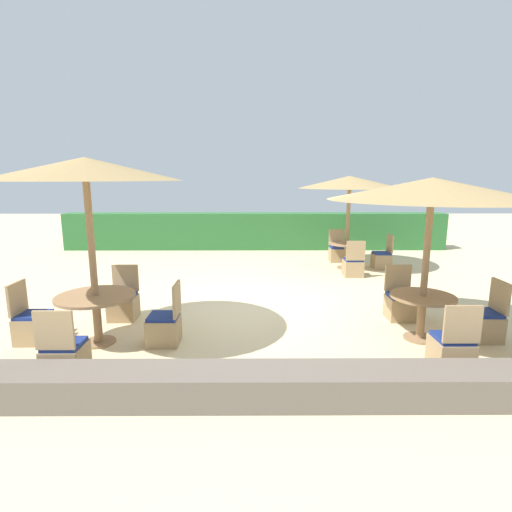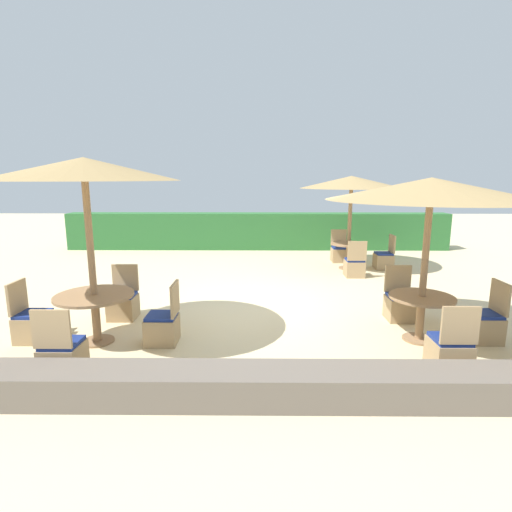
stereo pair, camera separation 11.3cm
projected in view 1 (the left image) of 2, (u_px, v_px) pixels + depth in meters
The scene contains 19 objects.
ground_plane at pixel (256, 309), 7.57m from camera, with size 40.00×40.00×0.00m, color beige.
hedge_row at pixel (255, 231), 13.79m from camera, with size 13.00×0.70×1.24m, color #2D6B33.
stone_border at pixel (258, 386), 4.41m from camera, with size 10.00×0.56×0.38m, color #6B6056.
parasol_front_right at pixel (432, 189), 5.71m from camera, with size 2.98×2.98×2.45m.
round_table_front_right at pixel (422, 306), 6.05m from camera, with size 0.96×0.96×0.70m.
patio_chair_front_right_south at pixel (452, 350), 5.13m from camera, with size 0.46×0.46×0.93m.
patio_chair_front_right_north at pixel (400, 304), 6.99m from camera, with size 0.46×0.46×0.93m.
patio_chair_front_right_east at pixel (484, 323), 6.09m from camera, with size 0.46×0.46×0.93m.
parasol_front_left at pixel (85, 170), 5.51m from camera, with size 2.66×2.66×2.72m.
round_table_front_left at pixel (96, 305), 5.89m from camera, with size 1.14×1.14×0.75m.
patio_chair_front_left_north at pixel (124, 304), 6.99m from camera, with size 0.46×0.46×0.93m.
patio_chair_front_left_south at pixel (65, 357), 4.94m from camera, with size 0.46×0.46×0.93m.
patio_chair_front_left_west at pixel (33, 325), 6.01m from camera, with size 0.46×0.46×0.93m.
patio_chair_front_left_east at pixel (165, 327), 5.95m from camera, with size 0.46×0.46×0.93m.
parasol_back_right at pixel (350, 182), 10.48m from camera, with size 2.71×2.71×2.48m.
round_table_back_right at pixel (347, 249), 10.82m from camera, with size 0.96×0.96×0.70m.
patio_chair_back_right_north at pixel (337, 253), 11.77m from camera, with size 0.46×0.46×0.93m.
patio_chair_back_right_south at pixel (353, 266), 9.99m from camera, with size 0.46×0.46×0.93m.
patio_chair_back_right_east at pixel (382, 259), 10.87m from camera, with size 0.46×0.46×0.93m.
Camera 1 is at (-0.04, -7.23, 2.45)m, focal length 28.00 mm.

